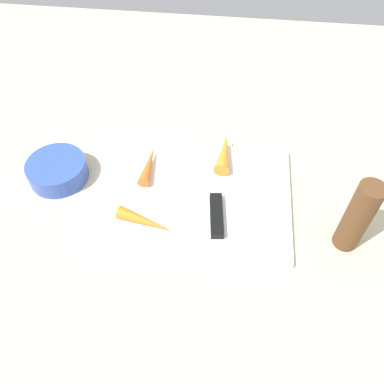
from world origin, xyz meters
The scene contains 8 objects.
ground_plane centered at (0.00, 0.00, 0.00)m, with size 1.40×1.40×0.00m, color #C6B793.
cutting_board centered at (0.00, 0.00, 0.01)m, with size 0.36×0.26×0.01m, color white.
knife centered at (0.05, -0.04, 0.02)m, with size 0.04×0.20×0.01m.
carrot_longest centered at (-0.07, -0.08, 0.02)m, with size 0.02×0.02×0.10m, color orange.
carrot_shortest centered at (-0.09, 0.05, 0.02)m, with size 0.02×0.02×0.10m, color orange.
carrot_medium centered at (0.05, 0.10, 0.03)m, with size 0.03×0.03×0.10m, color orange.
small_bowl centered at (-0.26, 0.02, 0.02)m, with size 0.11×0.11×0.04m, color #3351B2.
pepper_grinder centered at (0.27, -0.07, 0.07)m, with size 0.04×0.04×0.14m, color brown.
Camera 1 is at (0.06, -0.46, 0.57)m, focal length 36.61 mm.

